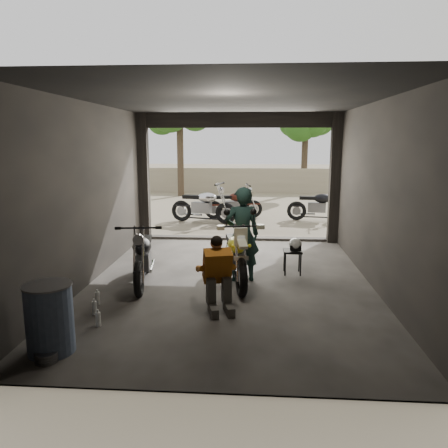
# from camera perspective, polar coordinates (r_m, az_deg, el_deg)

# --- Properties ---
(ground) EXTENTS (80.00, 80.00, 0.00)m
(ground) POSITION_cam_1_polar(r_m,az_deg,el_deg) (7.93, 0.77, -7.78)
(ground) COLOR #7A6D56
(ground) RESTS_ON ground
(garage) EXTENTS (7.00, 7.13, 3.20)m
(garage) POSITION_cam_1_polar(r_m,az_deg,el_deg) (8.16, 1.01, 1.99)
(garage) COLOR #2D2B28
(garage) RESTS_ON ground
(boundary_wall) EXTENTS (18.00, 0.30, 1.20)m
(boundary_wall) POSITION_cam_1_polar(r_m,az_deg,el_deg) (21.60, 2.93, 5.72)
(boundary_wall) COLOR gray
(boundary_wall) RESTS_ON ground
(tree_left) EXTENTS (2.20, 2.20, 5.60)m
(tree_left) POSITION_cam_1_polar(r_m,az_deg,el_deg) (20.35, -5.84, 14.91)
(tree_left) COLOR #382B1E
(tree_left) RESTS_ON ground
(tree_right) EXTENTS (2.20, 2.20, 5.00)m
(tree_right) POSITION_cam_1_polar(r_m,az_deg,el_deg) (21.66, 10.65, 13.41)
(tree_right) COLOR #382B1E
(tree_right) RESTS_ON ground
(main_bike) EXTENTS (1.05, 1.90, 1.19)m
(main_bike) POSITION_cam_1_polar(r_m,az_deg,el_deg) (7.75, 1.55, -3.63)
(main_bike) COLOR beige
(main_bike) RESTS_ON ground
(left_bike) EXTENTS (0.94, 1.78, 1.15)m
(left_bike) POSITION_cam_1_polar(r_m,az_deg,el_deg) (7.89, -10.56, -3.72)
(left_bike) COLOR black
(left_bike) RESTS_ON ground
(outside_bike_a) EXTENTS (2.00, 1.22, 1.26)m
(outside_bike_a) POSITION_cam_1_polar(r_m,az_deg,el_deg) (13.57, -2.74, 2.80)
(outside_bike_a) COLOR black
(outside_bike_a) RESTS_ON ground
(outside_bike_b) EXTENTS (1.76, 0.97, 1.12)m
(outside_bike_b) POSITION_cam_1_polar(r_m,az_deg,el_deg) (14.33, 1.27, 2.96)
(outside_bike_b) COLOR #431810
(outside_bike_b) RESTS_ON ground
(outside_bike_c) EXTENTS (1.79, 0.92, 1.16)m
(outside_bike_c) POSITION_cam_1_polar(r_m,az_deg,el_deg) (14.16, 12.25, 2.69)
(outside_bike_c) COLOR black
(outside_bike_c) RESTS_ON ground
(rider) EXTENTS (0.70, 0.53, 1.74)m
(rider) POSITION_cam_1_polar(r_m,az_deg,el_deg) (7.85, 2.38, -1.41)
(rider) COLOR #162C29
(rider) RESTS_ON ground
(mechanic) EXTENTS (0.73, 0.87, 1.09)m
(mechanic) POSITION_cam_1_polar(r_m,az_deg,el_deg) (6.56, -0.69, -6.84)
(mechanic) COLOR #BF6A19
(mechanic) RESTS_ON ground
(stool) EXTENTS (0.35, 0.35, 0.48)m
(stool) POSITION_cam_1_polar(r_m,az_deg,el_deg) (8.44, 8.95, -3.88)
(stool) COLOR black
(stool) RESTS_ON ground
(helmet) EXTENTS (0.33, 0.33, 0.23)m
(helmet) POSITION_cam_1_polar(r_m,az_deg,el_deg) (8.40, 9.30, -2.62)
(helmet) COLOR white
(helmet) RESTS_ON stool
(oil_drum) EXTENTS (0.65, 0.65, 0.86)m
(oil_drum) POSITION_cam_1_polar(r_m,az_deg,el_deg) (5.73, -21.81, -11.52)
(oil_drum) COLOR #3D4C67
(oil_drum) RESTS_ON ground
(sign_post) EXTENTS (0.77, 0.08, 2.30)m
(sign_post) POSITION_cam_1_polar(r_m,az_deg,el_deg) (12.18, 16.34, 5.76)
(sign_post) COLOR black
(sign_post) RESTS_ON ground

